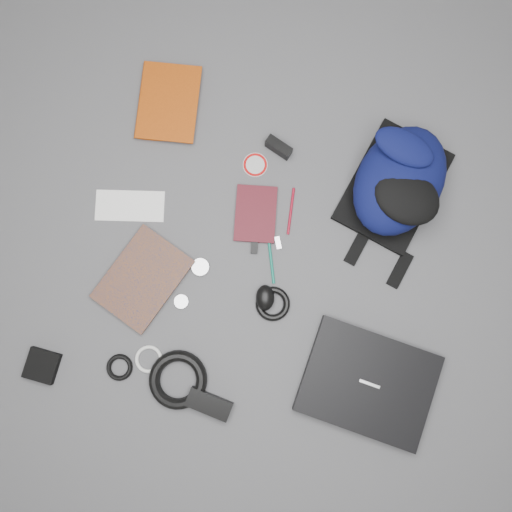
% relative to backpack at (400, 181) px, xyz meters
% --- Properties ---
extents(ground, '(4.00, 4.00, 0.00)m').
position_rel_backpack_xyz_m(ground, '(-0.39, -0.32, -0.09)').
color(ground, '#4F4F51').
rests_on(ground, ground).
extents(backpack, '(0.39, 0.48, 0.17)m').
position_rel_backpack_xyz_m(backpack, '(0.00, 0.00, 0.00)').
color(backpack, '#070B33').
rests_on(backpack, ground).
extents(laptop, '(0.43, 0.35, 0.04)m').
position_rel_backpack_xyz_m(laptop, '(0.04, -0.64, -0.07)').
color(laptop, black).
rests_on(laptop, ground).
extents(textbook_red, '(0.23, 0.29, 0.03)m').
position_rel_backpack_xyz_m(textbook_red, '(-0.89, 0.11, -0.07)').
color(textbook_red, '#973608').
rests_on(textbook_red, ground).
extents(comic_book, '(0.31, 0.35, 0.02)m').
position_rel_backpack_xyz_m(comic_book, '(-0.83, -0.43, -0.08)').
color(comic_book, '#AD560C').
rests_on(comic_book, ground).
extents(envelope, '(0.24, 0.14, 0.00)m').
position_rel_backpack_xyz_m(envelope, '(-0.83, -0.25, -0.08)').
color(envelope, white).
rests_on(envelope, ground).
extents(dvd_case, '(0.16, 0.20, 0.01)m').
position_rel_backpack_xyz_m(dvd_case, '(-0.42, -0.19, -0.08)').
color(dvd_case, '#3D0B12').
rests_on(dvd_case, ground).
extents(compact_camera, '(0.10, 0.06, 0.05)m').
position_rel_backpack_xyz_m(compact_camera, '(-0.39, 0.04, -0.06)').
color(compact_camera, black).
rests_on(compact_camera, ground).
extents(sticker_disc, '(0.09, 0.09, 0.00)m').
position_rel_backpack_xyz_m(sticker_disc, '(-0.46, -0.02, -0.08)').
color(sticker_disc, silver).
rests_on(sticker_disc, ground).
extents(pen_teal, '(0.06, 0.16, 0.01)m').
position_rel_backpack_xyz_m(pen_teal, '(-0.34, -0.32, -0.08)').
color(pen_teal, '#0B6752').
rests_on(pen_teal, ground).
extents(pen_red, '(0.02, 0.16, 0.01)m').
position_rel_backpack_xyz_m(pen_red, '(-0.31, -0.15, -0.08)').
color(pen_red, maroon).
rests_on(pen_red, ground).
extents(id_badge, '(0.07, 0.09, 0.00)m').
position_rel_backpack_xyz_m(id_badge, '(-0.66, -0.40, -0.08)').
color(id_badge, '#155AA4').
rests_on(id_badge, ground).
extents(usb_black, '(0.03, 0.06, 0.01)m').
position_rel_backpack_xyz_m(usb_black, '(-0.40, -0.28, -0.08)').
color(usb_black, black).
rests_on(usb_black, ground).
extents(usb_silver, '(0.03, 0.04, 0.01)m').
position_rel_backpack_xyz_m(usb_silver, '(-0.33, -0.26, -0.08)').
color(usb_silver, '#BBBBBE').
rests_on(usb_silver, ground).
extents(mouse, '(0.07, 0.09, 0.04)m').
position_rel_backpack_xyz_m(mouse, '(-0.33, -0.45, -0.06)').
color(mouse, black).
rests_on(mouse, ground).
extents(headphone_left, '(0.06, 0.06, 0.01)m').
position_rel_backpack_xyz_m(headphone_left, '(-0.56, -0.39, -0.08)').
color(headphone_left, '#BABABC').
rests_on(headphone_left, ground).
extents(headphone_right, '(0.05, 0.05, 0.01)m').
position_rel_backpack_xyz_m(headphone_right, '(-0.59, -0.52, -0.08)').
color(headphone_right, silver).
rests_on(headphone_right, ground).
extents(cable_coil, '(0.15, 0.15, 0.02)m').
position_rel_backpack_xyz_m(cable_coil, '(-0.31, -0.46, -0.08)').
color(cable_coil, black).
rests_on(cable_coil, ground).
extents(power_brick, '(0.15, 0.08, 0.03)m').
position_rel_backpack_xyz_m(power_brick, '(-0.43, -0.81, -0.07)').
color(power_brick, black).
rests_on(power_brick, ground).
extents(power_cord_coil, '(0.23, 0.23, 0.04)m').
position_rel_backpack_xyz_m(power_cord_coil, '(-0.55, -0.76, -0.07)').
color(power_cord_coil, black).
rests_on(power_cord_coil, ground).
extents(pouch, '(0.10, 0.10, 0.03)m').
position_rel_backpack_xyz_m(pouch, '(-0.98, -0.81, -0.07)').
color(pouch, black).
rests_on(pouch, ground).
extents(earbud_coil, '(0.11, 0.11, 0.02)m').
position_rel_backpack_xyz_m(earbud_coil, '(-0.74, -0.76, -0.08)').
color(earbud_coil, black).
rests_on(earbud_coil, ground).
extents(white_cable_coil, '(0.10, 0.10, 0.01)m').
position_rel_backpack_xyz_m(white_cable_coil, '(-0.65, -0.72, -0.08)').
color(white_cable_coil, white).
rests_on(white_cable_coil, ground).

